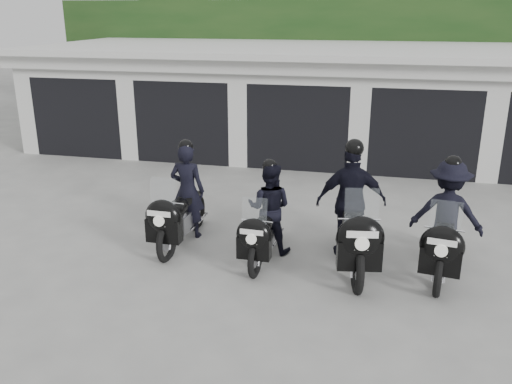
% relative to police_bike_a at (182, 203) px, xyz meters
% --- Properties ---
extents(ground, '(80.00, 80.00, 0.00)m').
position_rel_police_bike_a_xyz_m(ground, '(1.26, -0.48, -0.74)').
color(ground, '#9D9D98').
rests_on(ground, ground).
extents(garage_block, '(16.40, 6.80, 2.96)m').
position_rel_police_bike_a_xyz_m(garage_block, '(1.26, 7.58, 0.68)').
color(garage_block, silver).
rests_on(garage_block, ground).
extents(background_vegetation, '(20.00, 3.90, 5.80)m').
position_rel_police_bike_a_xyz_m(background_vegetation, '(1.64, 12.44, 2.03)').
color(background_vegetation, '#183714').
rests_on(background_vegetation, ground).
extents(police_bike_a, '(0.66, 2.16, 1.88)m').
position_rel_police_bike_a_xyz_m(police_bike_a, '(0.00, 0.00, 0.00)').
color(police_bike_a, black).
rests_on(police_bike_a, ground).
extents(police_bike_b, '(0.79, 1.95, 1.70)m').
position_rel_police_bike_a_xyz_m(police_bike_b, '(1.58, -0.19, -0.03)').
color(police_bike_b, black).
rests_on(police_bike_b, ground).
extents(police_bike_c, '(1.24, 2.40, 2.10)m').
position_rel_police_bike_a_xyz_m(police_bike_c, '(2.97, -0.14, 0.14)').
color(police_bike_c, black).
rests_on(police_bike_c, ground).
extents(police_bike_d, '(1.21, 2.17, 1.90)m').
position_rel_police_bike_a_xyz_m(police_bike_d, '(4.43, -0.05, 0.06)').
color(police_bike_d, black).
rests_on(police_bike_d, ground).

